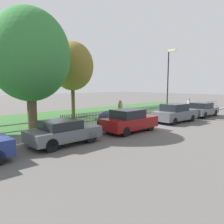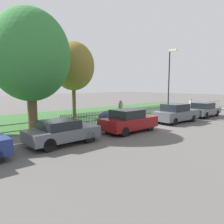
{
  "view_description": "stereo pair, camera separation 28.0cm",
  "coord_description": "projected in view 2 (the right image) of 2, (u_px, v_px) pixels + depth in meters",
  "views": [
    {
      "loc": [
        -13.38,
        -11.04,
        3.12
      ],
      "look_at": [
        -2.46,
        0.91,
        1.1
      ],
      "focal_mm": 35.0,
      "sensor_mm": 36.0,
      "label": 1
    },
    {
      "loc": [
        -13.17,
        -11.23,
        3.12
      ],
      "look_at": [
        -2.46,
        0.91,
        1.1
      ],
      "focal_mm": 35.0,
      "sensor_mm": 36.0,
      "label": 2
    }
  ],
  "objects": [
    {
      "name": "tree_mid_park",
      "position": [
        73.0,
        66.0,
        20.5
      ],
      "size": [
        3.96,
        3.96,
        7.15
      ],
      "color": "brown",
      "rests_on": "ground"
    },
    {
      "name": "tree_behind_motorcycle",
      "position": [
        30.0,
        56.0,
        15.14
      ],
      "size": [
        5.56,
        5.56,
        8.36
      ],
      "color": "brown",
      "rests_on": "ground"
    },
    {
      "name": "parked_car_black_saloon",
      "position": [
        62.0,
        132.0,
        11.46
      ],
      "size": [
        3.82,
        1.88,
        1.3
      ],
      "rotation": [
        0.0,
        0.0,
        0.03
      ],
      "color": "#51565B",
      "rests_on": "ground"
    },
    {
      "name": "ground_plane",
      "position": [
        143.0,
        124.0,
        17.39
      ],
      "size": [
        120.0,
        120.0,
        0.0
      ],
      "primitive_type": "plane",
      "color": "#565451"
    },
    {
      "name": "parked_car_navy_estate",
      "position": [
        129.0,
        121.0,
        14.47
      ],
      "size": [
        3.91,
        1.79,
        1.52
      ],
      "rotation": [
        0.0,
        0.0,
        0.0
      ],
      "color": "maroon",
      "rests_on": "ground"
    },
    {
      "name": "park_fence",
      "position": [
        120.0,
        115.0,
        19.27
      ],
      "size": [
        41.49,
        0.05,
        0.99
      ],
      "color": "#4C4C51",
      "rests_on": "ground"
    },
    {
      "name": "street_lamp",
      "position": [
        170.0,
        76.0,
        19.96
      ],
      "size": [
        0.2,
        0.79,
        6.3
      ],
      "color": "black",
      "rests_on": "ground"
    },
    {
      "name": "covered_motorcycle",
      "position": [
        108.0,
        117.0,
        16.63
      ],
      "size": [
        1.87,
        0.74,
        1.15
      ],
      "rotation": [
        0.0,
        0.0,
        -0.01
      ],
      "color": "black",
      "rests_on": "ground"
    },
    {
      "name": "parked_car_red_compact",
      "position": [
        176.0,
        113.0,
        18.2
      ],
      "size": [
        4.3,
        1.83,
        1.56
      ],
      "rotation": [
        0.0,
        0.0,
        -0.03
      ],
      "color": "#51565B",
      "rests_on": "ground"
    },
    {
      "name": "pedestrian_near_fence",
      "position": [
        191.0,
        104.0,
        25.56
      ],
      "size": [
        0.41,
        0.41,
        1.55
      ],
      "rotation": [
        0.0,
        0.0,
        0.41
      ],
      "color": "slate",
      "rests_on": "ground"
    },
    {
      "name": "grass_strip",
      "position": [
        87.0,
        114.0,
        23.13
      ],
      "size": [
        41.49,
        10.25,
        0.01
      ],
      "primitive_type": "cube",
      "color": "#33602D",
      "rests_on": "ground"
    },
    {
      "name": "pedestrian_by_lamp",
      "position": [
        121.0,
        110.0,
        18.23
      ],
      "size": [
        0.52,
        0.52,
        1.85
      ],
      "rotation": [
        0.0,
        0.0,
        3.83
      ],
      "color": "slate",
      "rests_on": "ground"
    },
    {
      "name": "kerb_stone",
      "position": [
        142.0,
        123.0,
        17.46
      ],
      "size": [
        41.49,
        0.2,
        0.12
      ],
      "primitive_type": "cube",
      "color": "#B2ADA3",
      "rests_on": "ground"
    },
    {
      "name": "parked_car_white_van",
      "position": [
        204.0,
        110.0,
        21.36
      ],
      "size": [
        4.21,
        1.87,
        1.4
      ],
      "rotation": [
        0.0,
        0.0,
        0.04
      ],
      "color": "#51565B",
      "rests_on": "ground"
    }
  ]
}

